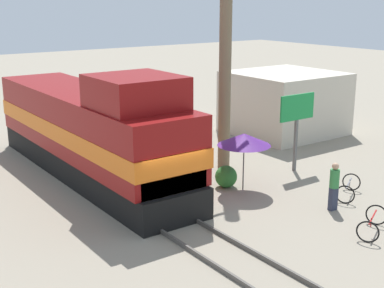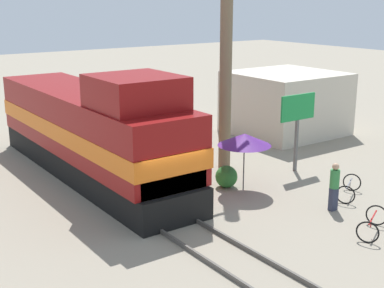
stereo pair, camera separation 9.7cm
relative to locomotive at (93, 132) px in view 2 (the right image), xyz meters
name	(u,v)px [view 2 (the right image)]	position (x,y,z in m)	size (l,w,h in m)	color
ground_plane	(160,216)	(0.00, -5.19, -1.99)	(120.00, 120.00, 0.00)	gray
rail_near	(142,219)	(-0.72, -5.19, -1.91)	(0.08, 28.39, 0.15)	#4C4742
rail_far	(177,210)	(0.72, -5.19, -1.91)	(0.08, 28.39, 0.15)	#4C4742
locomotive	(93,132)	(0.00, 0.00, 0.00)	(3.07, 13.67, 4.76)	black
utility_pole	(226,55)	(5.35, -2.05, 3.03)	(1.80, 0.53, 9.97)	#726047
vendor_umbrella	(244,139)	(4.12, -4.81, 0.09)	(2.09, 2.09, 2.31)	#4C4C4C
billboard_sign	(298,113)	(7.59, -4.24, 0.59)	(1.95, 0.12, 3.41)	#595959
shrub_cluster	(226,177)	(3.77, -4.17, -1.54)	(0.89, 0.89, 0.89)	#2D722D
person_bystander	(334,185)	(5.37, -8.27, -1.02)	(0.34, 0.34, 1.77)	#2D3347
bicycle	(349,188)	(6.88, -7.74, -1.62)	(1.73, 1.41, 0.71)	black
bicycle_spare	(372,223)	(4.82, -10.33, -1.62)	(1.73, 1.34, 0.72)	black
building_block_distant	(285,103)	(12.17, 1.05, -0.28)	(5.51, 5.28, 3.42)	beige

